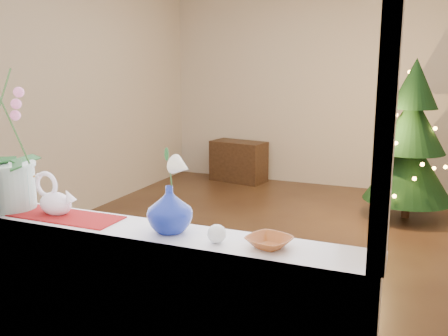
{
  "coord_description": "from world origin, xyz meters",
  "views": [
    {
      "loc": [
        1.22,
        -4.1,
        1.6
      ],
      "look_at": [
        0.08,
        -1.4,
        0.99
      ],
      "focal_mm": 40.0,
      "sensor_mm": 36.0,
      "label": 1
    }
  ],
  "objects_px": {
    "xmas_tree": "(411,140)",
    "orchid_pot": "(5,132)",
    "swan": "(55,195)",
    "amber_dish": "(269,243)",
    "blue_vase": "(170,206)",
    "side_table": "(239,161)",
    "paperweight": "(217,234)"
  },
  "relations": [
    {
      "from": "orchid_pot",
      "to": "amber_dish",
      "type": "distance_m",
      "value": 1.34
    },
    {
      "from": "orchid_pot",
      "to": "paperweight",
      "type": "distance_m",
      "value": 1.15
    },
    {
      "from": "blue_vase",
      "to": "side_table",
      "type": "relative_size",
      "value": 0.3
    },
    {
      "from": "orchid_pot",
      "to": "swan",
      "type": "bearing_deg",
      "value": 2.42
    },
    {
      "from": "xmas_tree",
      "to": "paperweight",
      "type": "bearing_deg",
      "value": -98.19
    },
    {
      "from": "orchid_pot",
      "to": "paperweight",
      "type": "xyz_separation_m",
      "value": [
        1.09,
        -0.04,
        -0.33
      ]
    },
    {
      "from": "orchid_pot",
      "to": "swan",
      "type": "height_order",
      "value": "orchid_pot"
    },
    {
      "from": "orchid_pot",
      "to": "xmas_tree",
      "type": "relative_size",
      "value": 0.45
    },
    {
      "from": "amber_dish",
      "to": "xmas_tree",
      "type": "xyz_separation_m",
      "value": [
        0.34,
        3.74,
        -0.1
      ]
    },
    {
      "from": "xmas_tree",
      "to": "side_table",
      "type": "xyz_separation_m",
      "value": [
        -2.26,
        0.88,
        -0.55
      ]
    },
    {
      "from": "orchid_pot",
      "to": "side_table",
      "type": "height_order",
      "value": "orchid_pot"
    },
    {
      "from": "blue_vase",
      "to": "xmas_tree",
      "type": "bearing_deg",
      "value": 78.29
    },
    {
      "from": "xmas_tree",
      "to": "orchid_pot",
      "type": "bearing_deg",
      "value": -113.67
    },
    {
      "from": "paperweight",
      "to": "swan",
      "type": "bearing_deg",
      "value": 176.54
    },
    {
      "from": "xmas_tree",
      "to": "side_table",
      "type": "height_order",
      "value": "xmas_tree"
    },
    {
      "from": "xmas_tree",
      "to": "side_table",
      "type": "relative_size",
      "value": 2.24
    },
    {
      "from": "swan",
      "to": "blue_vase",
      "type": "bearing_deg",
      "value": -14.96
    },
    {
      "from": "swan",
      "to": "paperweight",
      "type": "height_order",
      "value": "swan"
    },
    {
      "from": "blue_vase",
      "to": "amber_dish",
      "type": "xyz_separation_m",
      "value": [
        0.43,
        -0.01,
        -0.1
      ]
    },
    {
      "from": "blue_vase",
      "to": "paperweight",
      "type": "height_order",
      "value": "blue_vase"
    },
    {
      "from": "orchid_pot",
      "to": "blue_vase",
      "type": "height_order",
      "value": "orchid_pot"
    },
    {
      "from": "paperweight",
      "to": "side_table",
      "type": "height_order",
      "value": "paperweight"
    },
    {
      "from": "swan",
      "to": "paperweight",
      "type": "bearing_deg",
      "value": -17.7
    },
    {
      "from": "swan",
      "to": "blue_vase",
      "type": "distance_m",
      "value": 0.6
    },
    {
      "from": "swan",
      "to": "amber_dish",
      "type": "distance_m",
      "value": 1.04
    },
    {
      "from": "orchid_pot",
      "to": "xmas_tree",
      "type": "height_order",
      "value": "xmas_tree"
    },
    {
      "from": "side_table",
      "to": "swan",
      "type": "bearing_deg",
      "value": -69.02
    },
    {
      "from": "paperweight",
      "to": "xmas_tree",
      "type": "distance_m",
      "value": 3.82
    },
    {
      "from": "blue_vase",
      "to": "side_table",
      "type": "bearing_deg",
      "value": 107.8
    },
    {
      "from": "blue_vase",
      "to": "xmas_tree",
      "type": "relative_size",
      "value": 0.14
    },
    {
      "from": "orchid_pot",
      "to": "swan",
      "type": "distance_m",
      "value": 0.38
    },
    {
      "from": "amber_dish",
      "to": "xmas_tree",
      "type": "distance_m",
      "value": 3.76
    }
  ]
}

